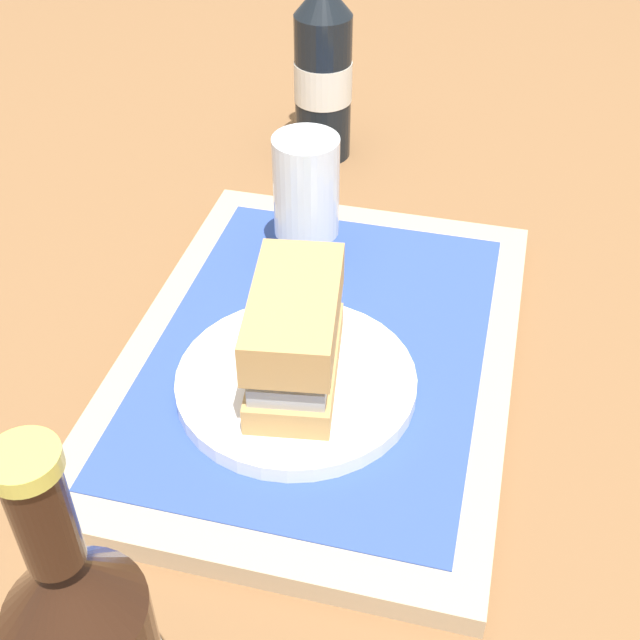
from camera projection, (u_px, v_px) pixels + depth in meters
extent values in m
plane|color=brown|center=(320.00, 364.00, 0.72)|extent=(3.00, 3.00, 0.00)
cube|color=tan|center=(320.00, 356.00, 0.72)|extent=(0.44, 0.32, 0.02)
cube|color=#2D4793|center=(320.00, 347.00, 0.71)|extent=(0.38, 0.27, 0.00)
cylinder|color=white|center=(296.00, 382.00, 0.67)|extent=(0.19, 0.19, 0.01)
cube|color=tan|center=(296.00, 365.00, 0.65)|extent=(0.14, 0.08, 0.02)
cube|color=#9EA3A8|center=(295.00, 346.00, 0.64)|extent=(0.13, 0.07, 0.02)
cube|color=silver|center=(295.00, 334.00, 0.63)|extent=(0.12, 0.07, 0.01)
sphere|color=#47932D|center=(302.00, 282.00, 0.66)|extent=(0.04, 0.04, 0.04)
cube|color=tan|center=(294.00, 311.00, 0.62)|extent=(0.14, 0.08, 0.04)
cylinder|color=silver|center=(307.00, 254.00, 0.80)|extent=(0.06, 0.06, 0.01)
cylinder|color=silver|center=(307.00, 241.00, 0.79)|extent=(0.01, 0.01, 0.02)
cylinder|color=silver|center=(306.00, 186.00, 0.76)|extent=(0.06, 0.06, 0.09)
cylinder|color=gold|center=(307.00, 214.00, 0.78)|extent=(0.06, 0.06, 0.04)
cylinder|color=white|center=(306.00, 192.00, 0.76)|extent=(0.05, 0.05, 0.01)
cylinder|color=black|center=(323.00, 88.00, 0.95)|extent=(0.06, 0.06, 0.17)
cylinder|color=silver|center=(323.00, 81.00, 0.94)|extent=(0.07, 0.07, 0.05)
cone|color=black|center=(66.00, 584.00, 0.35)|extent=(0.06, 0.06, 0.04)
cylinder|color=black|center=(43.00, 516.00, 0.32)|extent=(0.02, 0.02, 0.05)
cylinder|color=#BFB74C|center=(24.00, 462.00, 0.30)|extent=(0.03, 0.03, 0.01)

